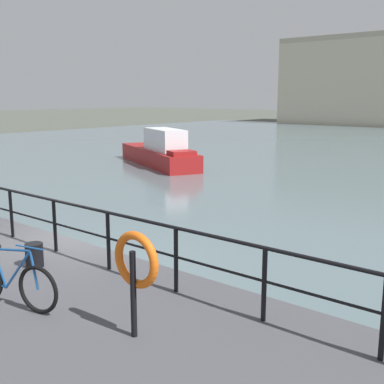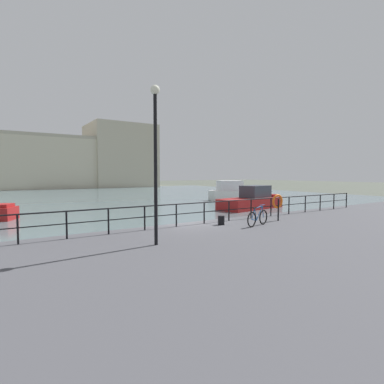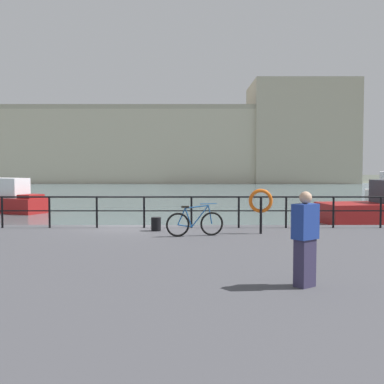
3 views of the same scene
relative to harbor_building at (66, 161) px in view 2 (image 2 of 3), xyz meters
The scene contains 11 objects.
ground_plane 64.46m from the harbor_building, 95.45° to the right, with size 240.00×240.00×0.00m, color #4C5147.
water_basin 34.79m from the harbor_building, 100.26° to the right, with size 80.00×60.00×0.01m, color slate.
quay_promenade 70.86m from the harbor_building, 94.95° to the right, with size 56.00×13.00×0.87m, color #47474C.
harbor_building is the anchor object (origin of this frame).
moored_blue_motorboat 56.42m from the harbor_building, 83.37° to the right, with size 7.46×3.76×2.20m.
moored_cabin_cruiser 49.66m from the harbor_building, 77.54° to the right, with size 6.47×4.52×2.50m.
quay_railing 65.09m from the harbor_building, 95.64° to the right, with size 27.40×0.07×1.08m.
parked_bicycle 66.88m from the harbor_building, 93.32° to the right, with size 1.74×0.47×0.98m.
mooring_bollard 65.79m from the harbor_building, 94.47° to the right, with size 0.32×0.32×0.44m, color black.
life_ring_stand 66.17m from the harbor_building, 91.57° to the right, with size 0.75×0.16×1.40m.
quay_lamp_post 68.06m from the harbor_building, 98.12° to the right, with size 0.32×0.32×5.46m.
Camera 2 is at (-8.12, -12.76, 3.33)m, focal length 27.98 mm.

